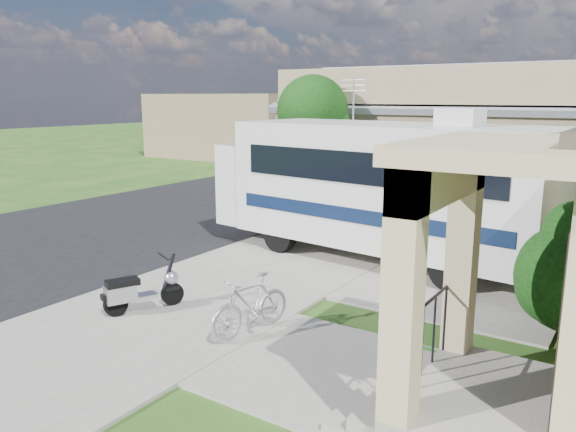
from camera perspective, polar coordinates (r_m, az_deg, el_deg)
The scene contains 17 objects.
ground at distance 10.36m, azimuth -5.39°, elevation -9.81°, with size 120.00×120.00×0.00m, color #194011.
street_slab at distance 22.44m, azimuth -4.38°, elevation 2.17°, with size 9.00×80.00×0.02m, color black.
sidewalk_slab at distance 19.22m, azimuth 11.14°, elevation 0.36°, with size 4.00×80.00×0.06m, color slate.
driveway_slab at distance 13.36m, azimuth 12.01°, elevation -4.84°, with size 7.00×6.00×0.05m, color slate.
walk_slab at distance 8.11m, azimuth 7.34°, elevation -16.17°, with size 4.00×3.00×0.05m, color slate.
warehouse at distance 22.35m, azimuth 17.66°, elevation 6.72°, with size 12.50×8.40×5.04m.
distant_bldg_far at distance 37.46m, azimuth -4.71°, elevation 9.18°, with size 10.00×8.00×4.00m, color brown.
distant_bldg_near at distance 46.56m, azimuth 6.55°, elevation 9.21°, with size 8.00×7.00×3.20m, color #816A50.
street_tree_a at distance 19.19m, azimuth 2.84°, elevation 10.25°, with size 2.44×2.40×4.58m.
street_tree_b at distance 28.26m, azimuth 13.42°, elevation 10.81°, with size 2.44×2.40×4.73m.
street_tree_c at distance 36.84m, azimuth 18.33°, elevation 10.30°, with size 2.44×2.40×4.42m.
motorhome at distance 13.44m, azimuth 9.14°, elevation 3.23°, with size 8.50×3.45×4.24m.
scooter at distance 10.46m, azimuth -14.97°, elevation -7.35°, with size 0.84×1.41×0.98m.
bicycle at distance 9.22m, azimuth -3.82°, elevation -9.34°, with size 0.46×1.62×0.98m, color #B1B0B8.
pickup_truck at distance 23.89m, azimuth 2.87°, elevation 4.89°, with size 2.91×6.30×1.75m, color white.
van at distance 30.85m, azimuth 9.15°, elevation 6.21°, with size 2.21×5.45×1.58m, color white.
garden_hose at distance 8.59m, azimuth 13.47°, elevation -14.17°, with size 0.45×0.45×0.20m, color #167016.
Camera 1 is at (6.07, -7.46, 3.85)m, focal length 35.00 mm.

